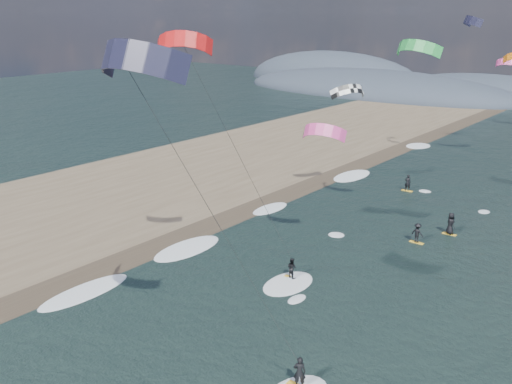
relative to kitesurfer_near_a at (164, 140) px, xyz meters
The scene contains 8 objects.
sand_strip 30.65m from the kitesurfer_near_a, 162.99° to the left, with size 26.00×240.00×0.00m, color brown.
wet_sand_strip 20.97m from the kitesurfer_near_a, 151.04° to the left, with size 3.00×240.00×0.00m, color #382D23.
coastal_hills 116.94m from the kitesurfer_near_a, 114.20° to the left, with size 80.00×41.00×15.00m.
kitesurfer_near_a is the anchor object (origin of this frame).
kitesurfer_near_b 11.91m from the kitesurfer_near_a, 121.53° to the left, with size 6.79×8.74×16.41m.
far_kitesurfers 30.74m from the kitesurfer_near_a, 91.24° to the left, with size 8.71×12.53×1.81m.
bg_kite_field 53.81m from the kitesurfer_near_a, 93.87° to the left, with size 12.85×75.67×9.43m.
shoreline_surf 22.50m from the kitesurfer_near_a, 136.44° to the left, with size 2.40×79.40×0.11m.
Camera 1 is at (18.76, -12.28, 16.99)m, focal length 40.00 mm.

